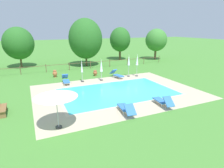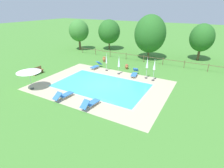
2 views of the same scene
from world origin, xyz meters
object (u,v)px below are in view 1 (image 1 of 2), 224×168
sun_lounger_north_end (126,108)px  terracotta_urn_near_fence (95,73)px  patio_umbrella_closed_row_centre (137,61)px  tree_centre (120,40)px  patio_umbrella_closed_row_mid_west (82,68)px  tree_west_mid (18,43)px  sun_lounger_north_near_steps (117,75)px  tree_east_mid (86,39)px  patio_umbrella_open_foreground (56,94)px  wooden_bench_lawn_side (1,108)px  patio_umbrella_closed_row_west (101,67)px  terracotta_urn_by_tree (55,74)px  patio_umbrella_closed_deck_corner (129,62)px  sun_lounger_north_far (66,80)px  sun_lounger_north_mid (163,101)px  tree_far_west (156,40)px

sun_lounger_north_end → terracotta_urn_near_fence: size_ratio=3.18×
patio_umbrella_closed_row_centre → tree_centre: (3.59, 11.40, 1.71)m
patio_umbrella_closed_row_mid_west → tree_west_mid: bearing=118.4°
sun_lounger_north_near_steps → tree_east_mid: 8.89m
patio_umbrella_open_foreground → wooden_bench_lawn_side: 4.72m
patio_umbrella_open_foreground → patio_umbrella_closed_row_west: (5.77, 8.18, -0.51)m
terracotta_urn_by_tree → patio_umbrella_closed_row_centre: bearing=-21.9°
patio_umbrella_closed_row_west → patio_umbrella_closed_deck_corner: (3.45, 0.31, 0.21)m
sun_lounger_north_near_steps → tree_west_mid: (-9.73, 10.73, 2.96)m
tree_west_mid → tree_centre: size_ratio=1.01×
tree_east_mid → patio_umbrella_closed_row_centre: bearing=-67.8°
sun_lounger_north_end → terracotta_urn_by_tree: bearing=103.6°
sun_lounger_north_end → patio_umbrella_closed_row_centre: 10.09m
tree_west_mid → wooden_bench_lawn_side: bearing=-93.8°
wooden_bench_lawn_side → tree_west_mid: (1.07, 15.96, 2.87)m
patio_umbrella_closed_row_west → sun_lounger_north_far: bearing=173.7°
patio_umbrella_closed_deck_corner → tree_east_mid: size_ratio=0.38×
sun_lounger_north_mid → tree_west_mid: (-9.26, 19.13, 2.96)m
tree_far_west → tree_centre: tree_centre is taller
sun_lounger_north_near_steps → sun_lounger_north_far: 5.64m
sun_lounger_north_end → patio_umbrella_open_foreground: (-4.30, -0.08, 1.63)m
wooden_bench_lawn_side → sun_lounger_north_mid: bearing=-17.1°
sun_lounger_north_end → terracotta_urn_near_fence: (1.54, 10.26, -0.02)m
terracotta_urn_near_fence → patio_umbrella_closed_row_mid_west: bearing=-138.5°
patio_umbrella_closed_deck_corner → sun_lounger_north_far: bearing=179.3°
wooden_bench_lawn_side → sun_lounger_north_end: bearing=-23.3°
sun_lounger_north_far → terracotta_urn_near_fence: sun_lounger_north_far is taller
sun_lounger_north_near_steps → sun_lounger_north_far: bearing=179.1°
patio_umbrella_closed_row_centre → tree_far_west: size_ratio=0.48×
sun_lounger_north_far → tree_west_mid: (-4.09, 10.64, 2.96)m
wooden_bench_lawn_side → tree_east_mid: bearing=53.8°
patio_umbrella_closed_row_mid_west → wooden_bench_lawn_side: bearing=-142.3°
patio_umbrella_closed_deck_corner → wooden_bench_lawn_side: patio_umbrella_closed_deck_corner is taller
patio_umbrella_open_foreground → tree_east_mid: (6.71, 16.60, 1.87)m
patio_umbrella_closed_deck_corner → wooden_bench_lawn_side: bearing=-156.9°
sun_lounger_north_mid → patio_umbrella_closed_row_mid_west: (-3.50, 8.45, 1.03)m
tree_east_mid → patio_umbrella_closed_row_west: bearing=-96.3°
wooden_bench_lawn_side → patio_umbrella_open_foreground: bearing=-46.9°
terracotta_urn_by_tree → patio_umbrella_closed_row_west: bearing=-39.3°
sun_lounger_north_far → patio_umbrella_open_foreground: (-2.11, -8.58, 1.62)m
patio_umbrella_closed_row_centre → terracotta_urn_by_tree: size_ratio=3.23×
sun_lounger_north_far → patio_umbrella_closed_deck_corner: bearing=-0.7°
terracotta_urn_near_fence → tree_west_mid: 12.20m
patio_umbrella_closed_row_mid_west → terracotta_urn_near_fence: (2.06, 1.82, -1.06)m
sun_lounger_north_mid → patio_umbrella_closed_row_centre: bearing=70.7°
patio_umbrella_closed_deck_corner → tree_centre: size_ratio=0.46×
patio_umbrella_closed_row_mid_west → tree_far_west: 18.02m
patio_umbrella_closed_deck_corner → tree_east_mid: bearing=107.2°
sun_lounger_north_mid → tree_west_mid: size_ratio=0.36×
wooden_bench_lawn_side → terracotta_urn_near_fence: (8.89, 7.10, -0.11)m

